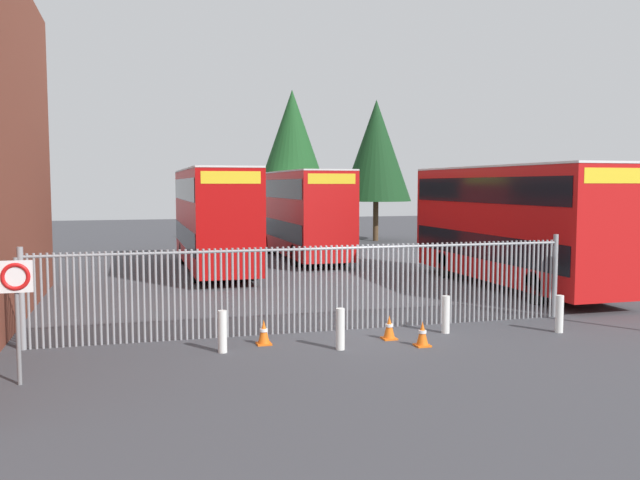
# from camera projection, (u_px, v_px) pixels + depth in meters

# --- Properties ---
(ground_plane) EXTENTS (100.00, 100.00, 0.00)m
(ground_plane) POSITION_uv_depth(u_px,v_px,m) (291.00, 284.00, 24.96)
(ground_plane) COLOR #3D3D42
(palisade_fence) EXTENTS (14.06, 0.14, 2.35)m
(palisade_fence) POSITION_uv_depth(u_px,v_px,m) (318.00, 286.00, 16.87)
(palisade_fence) COLOR gray
(palisade_fence) RESTS_ON ground
(double_decker_bus_near_gate) EXTENTS (2.54, 10.81, 4.42)m
(double_decker_bus_near_gate) POSITION_uv_depth(u_px,v_px,m) (510.00, 221.00, 24.10)
(double_decker_bus_near_gate) COLOR red
(double_decker_bus_near_gate) RESTS_ON ground
(double_decker_bus_behind_fence_left) EXTENTS (2.54, 10.81, 4.42)m
(double_decker_bus_behind_fence_left) POSITION_uv_depth(u_px,v_px,m) (213.00, 215.00, 28.70)
(double_decker_bus_behind_fence_left) COLOR #B70C0C
(double_decker_bus_behind_fence_left) RESTS_ON ground
(double_decker_bus_behind_fence_right) EXTENTS (2.54, 10.81, 4.42)m
(double_decker_bus_behind_fence_right) POSITION_uv_depth(u_px,v_px,m) (301.00, 211.00, 33.66)
(double_decker_bus_behind_fence_right) COLOR red
(double_decker_bus_behind_fence_right) RESTS_ON ground
(bollard_near_left) EXTENTS (0.20, 0.20, 0.95)m
(bollard_near_left) POSITION_uv_depth(u_px,v_px,m) (222.00, 332.00, 14.79)
(bollard_near_left) COLOR silver
(bollard_near_left) RESTS_ON ground
(bollard_center_front) EXTENTS (0.20, 0.20, 0.95)m
(bollard_center_front) POSITION_uv_depth(u_px,v_px,m) (340.00, 329.00, 15.05)
(bollard_center_front) COLOR silver
(bollard_center_front) RESTS_ON ground
(bollard_near_right) EXTENTS (0.20, 0.20, 0.95)m
(bollard_near_right) POSITION_uv_depth(u_px,v_px,m) (446.00, 314.00, 16.74)
(bollard_near_right) COLOR silver
(bollard_near_right) RESTS_ON ground
(bollard_far_right) EXTENTS (0.20, 0.20, 0.95)m
(bollard_far_right) POSITION_uv_depth(u_px,v_px,m) (559.00, 314.00, 16.81)
(bollard_far_right) COLOR silver
(bollard_far_right) RESTS_ON ground
(traffic_cone_by_gate) EXTENTS (0.34, 0.34, 0.59)m
(traffic_cone_by_gate) POSITION_uv_depth(u_px,v_px,m) (389.00, 327.00, 16.08)
(traffic_cone_by_gate) COLOR orange
(traffic_cone_by_gate) RESTS_ON ground
(traffic_cone_mid_forecourt) EXTENTS (0.34, 0.34, 0.59)m
(traffic_cone_mid_forecourt) POSITION_uv_depth(u_px,v_px,m) (264.00, 332.00, 15.54)
(traffic_cone_mid_forecourt) COLOR orange
(traffic_cone_mid_forecourt) RESTS_ON ground
(traffic_cone_near_kerb) EXTENTS (0.34, 0.34, 0.59)m
(traffic_cone_near_kerb) POSITION_uv_depth(u_px,v_px,m) (422.00, 334.00, 15.38)
(traffic_cone_near_kerb) COLOR orange
(traffic_cone_near_kerb) RESTS_ON ground
(speed_limit_sign_post) EXTENTS (0.60, 0.14, 2.40)m
(speed_limit_sign_post) POSITION_uv_depth(u_px,v_px,m) (16.00, 291.00, 12.26)
(speed_limit_sign_post) COLOR slate
(speed_limit_sign_post) RESTS_ON ground
(tree_tall_back) EXTENTS (4.68, 4.68, 9.35)m
(tree_tall_back) POSITION_uv_depth(u_px,v_px,m) (376.00, 151.00, 44.02)
(tree_tall_back) COLOR #4C3823
(tree_tall_back) RESTS_ON ground
(tree_short_side) EXTENTS (4.91, 4.91, 9.43)m
(tree_short_side) POSITION_uv_depth(u_px,v_px,m) (292.00, 149.00, 39.96)
(tree_short_side) COLOR #4C3823
(tree_short_side) RESTS_ON ground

